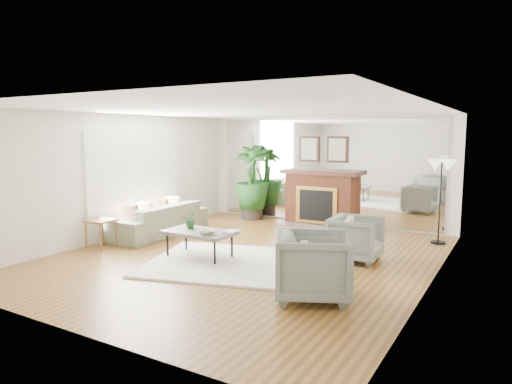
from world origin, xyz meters
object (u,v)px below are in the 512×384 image
Objects in this scene: side_table at (101,224)px; coffee_table at (199,233)px; potted_ficus at (252,180)px; sofa at (159,220)px; armchair_back at (356,238)px; armchair_front at (313,266)px; fireplace at (319,197)px; floor_lamp at (441,172)px.

coffee_table is at bearing 9.88° from side_table.
side_table is (-2.01, -0.35, 0.01)m from coffee_table.
side_table is 4.06m from potted_ficus.
coffee_table is at bearing 60.79° from sofa.
armchair_back is 0.45× the size of potted_ficus.
coffee_table is 1.26× the size of armchair_front.
side_table is at bearing 58.52° from armchair_front.
armchair_front reaches higher than sofa.
fireplace is 0.90× the size of sofa.
fireplace is 1.12× the size of potted_ficus.
potted_ficus is at bearing 107.09° from coffee_table.
side_table is 0.33× the size of floor_lamp.
armchair_front is 0.52× the size of potted_ficus.
sofa is 4.24× the size of side_table.
floor_lamp is (0.91, 3.97, 0.96)m from armchair_front.
sofa reaches higher than coffee_table.
floor_lamp is (2.70, -0.56, 0.73)m from fireplace.
side_table is (-2.65, -4.08, -0.21)m from fireplace.
armchair_back is (2.33, 1.22, -0.06)m from coffee_table.
side_table is at bearing 106.82° from armchair_back.
armchair_front is (1.79, -4.52, -0.23)m from fireplace.
fireplace is 2.85m from floor_lamp.
armchair_front is (4.24, -1.78, 0.10)m from sofa.
floor_lamp is at bearing -30.44° from armchair_back.
armchair_back is at bearing 27.73° from coffee_table.
sofa is 5.70m from floor_lamp.
fireplace is 3.83× the size of side_table.
armchair_back is 1.53× the size of side_table.
coffee_table is at bearing 46.13° from armchair_front.
fireplace is at bearing -4.16° from armchair_front.
armchair_front is at bearing -102.88° from floor_lamp.
side_table is at bearing -146.63° from floor_lamp.
coffee_table is 2.63m from armchair_back.
potted_ficus is 1.13× the size of floor_lamp.
armchair_front is (2.43, -0.79, -0.01)m from coffee_table.
floor_lamp is at bearing 33.37° from side_table.
floor_lamp reaches higher than sofa.
floor_lamp reaches higher than side_table.
side_table is (-4.34, -1.58, 0.08)m from armchair_back.
armchair_front reaches higher than armchair_back.
fireplace is 2.17× the size of armchair_front.
sofa is 2.40× the size of armchair_front.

